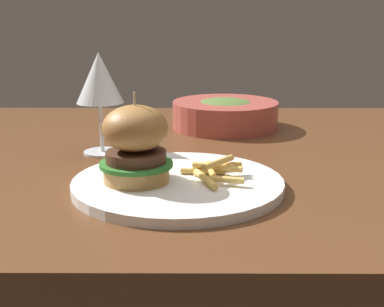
{
  "coord_description": "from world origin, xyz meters",
  "views": [
    {
      "loc": [
        -0.07,
        -0.93,
        0.99
      ],
      "look_at": [
        -0.07,
        -0.17,
        0.78
      ],
      "focal_mm": 50.0,
      "sensor_mm": 36.0,
      "label": 1
    }
  ],
  "objects_px": {
    "main_plate": "(178,184)",
    "wine_glass": "(99,80)",
    "burger_sandwich": "(136,144)",
    "soup_bowl": "(227,114)"
  },
  "relations": [
    {
      "from": "wine_glass",
      "to": "main_plate",
      "type": "bearing_deg",
      "value": -54.24
    },
    {
      "from": "burger_sandwich",
      "to": "soup_bowl",
      "type": "relative_size",
      "value": 0.55
    },
    {
      "from": "burger_sandwich",
      "to": "wine_glass",
      "type": "height_order",
      "value": "wine_glass"
    },
    {
      "from": "burger_sandwich",
      "to": "soup_bowl",
      "type": "height_order",
      "value": "burger_sandwich"
    },
    {
      "from": "wine_glass",
      "to": "soup_bowl",
      "type": "xyz_separation_m",
      "value": [
        0.23,
        0.22,
        -0.1
      ]
    },
    {
      "from": "wine_glass",
      "to": "burger_sandwich",
      "type": "bearing_deg",
      "value": -67.94
    },
    {
      "from": "main_plate",
      "to": "burger_sandwich",
      "type": "height_order",
      "value": "burger_sandwich"
    },
    {
      "from": "main_plate",
      "to": "burger_sandwich",
      "type": "bearing_deg",
      "value": -171.24
    },
    {
      "from": "burger_sandwich",
      "to": "soup_bowl",
      "type": "bearing_deg",
      "value": 70.19
    },
    {
      "from": "main_plate",
      "to": "wine_glass",
      "type": "bearing_deg",
      "value": 125.76
    }
  ]
}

